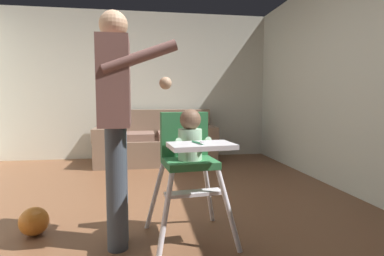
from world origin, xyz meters
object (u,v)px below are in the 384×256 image
at_px(couch, 156,142).
at_px(adult_standing, 117,116).
at_px(toy_ball_second, 34,221).
at_px(high_chair, 189,150).
at_px(wall_clock, 119,54).

bearing_deg(couch, adult_standing, -7.47).
xyz_separation_m(adult_standing, toy_ball_second, (-0.65, 0.25, -0.81)).
height_order(couch, toy_ball_second, couch).
height_order(high_chair, adult_standing, adult_standing).
distance_m(toy_ball_second, wall_clock, 3.52).
bearing_deg(high_chair, adult_standing, -95.42).
height_order(couch, adult_standing, adult_standing).
xyz_separation_m(high_chair, adult_standing, (-0.50, -0.01, 0.25)).
bearing_deg(adult_standing, couch, 81.20).
bearing_deg(couch, wall_clock, -128.25).
height_order(couch, wall_clock, wall_clock).
bearing_deg(couch, high_chair, 2.70).
height_order(couch, high_chair, high_chair).
xyz_separation_m(toy_ball_second, wall_clock, (0.42, 3.05, 1.70)).
relative_size(high_chair, toy_ball_second, 4.49).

